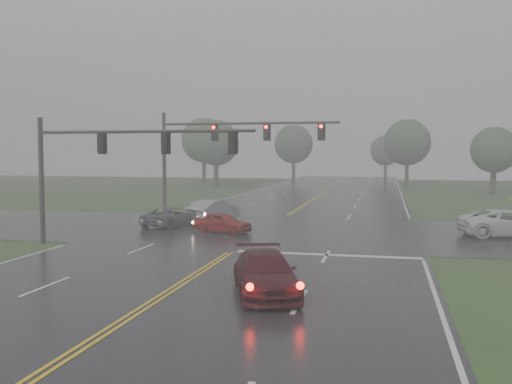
% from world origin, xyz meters
% --- Properties ---
extents(ground, '(180.00, 180.00, 0.00)m').
position_xyz_m(ground, '(0.00, 0.00, 0.00)').
color(ground, '#2C431D').
rests_on(ground, ground).
extents(main_road, '(18.00, 160.00, 0.02)m').
position_xyz_m(main_road, '(0.00, 20.00, 0.00)').
color(main_road, black).
rests_on(main_road, ground).
extents(cross_street, '(120.00, 14.00, 0.02)m').
position_xyz_m(cross_street, '(0.00, 22.00, 0.00)').
color(cross_street, black).
rests_on(cross_street, ground).
extents(stop_bar, '(8.50, 0.50, 0.01)m').
position_xyz_m(stop_bar, '(4.50, 14.40, 0.00)').
color(stop_bar, silver).
rests_on(stop_bar, ground).
extents(sedan_maroon, '(3.39, 5.12, 1.38)m').
position_xyz_m(sedan_maroon, '(3.24, 6.73, 0.00)').
color(sedan_maroon, '#3E0B10').
rests_on(sedan_maroon, ground).
extents(sedan_red, '(3.79, 2.35, 1.20)m').
position_xyz_m(sedan_red, '(-2.20, 20.28, 0.00)').
color(sedan_red, maroon).
rests_on(sedan_red, ground).
extents(sedan_silver, '(2.87, 4.82, 1.50)m').
position_xyz_m(sedan_silver, '(-4.38, 25.47, 0.00)').
color(sedan_silver, gray).
rests_on(sedan_silver, ground).
extents(car_grey, '(3.16, 4.87, 1.25)m').
position_xyz_m(car_grey, '(-6.16, 22.35, 0.00)').
color(car_grey, '#4D4F53').
rests_on(car_grey, ground).
extents(pickup_white, '(5.87, 3.60, 1.52)m').
position_xyz_m(pickup_white, '(13.87, 22.39, 0.00)').
color(pickup_white, silver).
rests_on(pickup_white, ground).
extents(signal_gantry_near, '(11.44, 0.28, 6.51)m').
position_xyz_m(signal_gantry_near, '(-6.70, 14.49, 4.57)').
color(signal_gantry_near, black).
rests_on(signal_gantry_near, ground).
extents(signal_gantry_far, '(14.06, 0.40, 7.88)m').
position_xyz_m(signal_gantry_far, '(-5.86, 31.13, 5.54)').
color(signal_gantry_far, black).
rests_on(signal_gantry_far, ground).
extents(tree_nw_a, '(6.19, 6.19, 9.10)m').
position_xyz_m(tree_nw_a, '(-15.46, 62.59, 5.98)').
color(tree_nw_a, '#2F261F').
rests_on(tree_nw_a, ground).
extents(tree_ne_a, '(6.25, 6.25, 9.19)m').
position_xyz_m(tree_ne_a, '(9.78, 68.22, 6.04)').
color(tree_ne_a, '#2F261F').
rests_on(tree_ne_a, ground).
extents(tree_n_mid, '(6.25, 6.25, 9.17)m').
position_xyz_m(tree_n_mid, '(-7.55, 79.42, 6.03)').
color(tree_n_mid, '#2F261F').
rests_on(tree_n_mid, ground).
extents(tree_e_near, '(5.16, 5.16, 7.58)m').
position_xyz_m(tree_e_near, '(18.84, 56.79, 4.97)').
color(tree_e_near, '#2F261F').
rests_on(tree_e_near, ground).
extents(tree_nw_b, '(6.76, 6.76, 9.92)m').
position_xyz_m(tree_nw_b, '(-19.82, 70.59, 6.53)').
color(tree_nw_b, '#2F261F').
rests_on(tree_nw_b, ground).
extents(tree_n_far, '(5.21, 5.21, 7.66)m').
position_xyz_m(tree_n_far, '(6.92, 87.84, 5.03)').
color(tree_n_far, '#2F261F').
rests_on(tree_n_far, ground).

